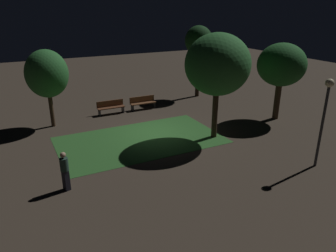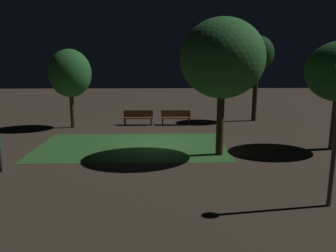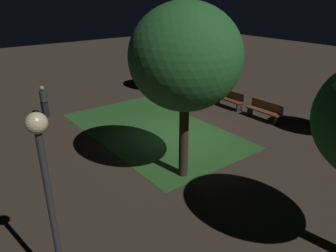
{
  "view_description": "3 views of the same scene",
  "coord_description": "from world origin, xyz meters",
  "px_view_note": "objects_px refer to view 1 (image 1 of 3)",
  "views": [
    {
      "loc": [
        6.96,
        15.48,
        6.79
      ],
      "look_at": [
        -0.39,
        0.97,
        0.65
      ],
      "focal_mm": 34.35,
      "sensor_mm": 36.0,
      "label": 1
    },
    {
      "loc": [
        -0.23,
        15.05,
        3.92
      ],
      "look_at": [
        -0.55,
        0.96,
        1.01
      ],
      "focal_mm": 34.55,
      "sensor_mm": 36.0,
      "label": 2
    },
    {
      "loc": [
        -9.79,
        8.16,
        5.71
      ],
      "look_at": [
        -0.14,
        0.72,
        0.61
      ],
      "focal_mm": 34.19,
      "sensor_mm": 36.0,
      "label": 3
    }
  ],
  "objects_px": {
    "bench_lawn_edge": "(143,102)",
    "tree_back_left": "(218,65)",
    "lamp_post_plaza_east": "(325,107)",
    "bench_front_left": "(111,107)",
    "tree_tall_center": "(281,65)",
    "tree_right_canopy": "(47,74)",
    "tree_near_wall": "(199,42)",
    "pedestrian": "(65,170)"
  },
  "relations": [
    {
      "from": "bench_lawn_edge",
      "to": "bench_front_left",
      "type": "distance_m",
      "value": 2.3
    },
    {
      "from": "tree_near_wall",
      "to": "tree_back_left",
      "type": "height_order",
      "value": "tree_back_left"
    },
    {
      "from": "tree_near_wall",
      "to": "tree_right_canopy",
      "type": "xyz_separation_m",
      "value": [
        11.24,
        1.91,
        -1.07
      ]
    },
    {
      "from": "bench_lawn_edge",
      "to": "lamp_post_plaza_east",
      "type": "xyz_separation_m",
      "value": [
        -3.65,
        11.33,
        2.27
      ]
    },
    {
      "from": "tree_tall_center",
      "to": "bench_lawn_edge",
      "type": "bearing_deg",
      "value": -39.93
    },
    {
      "from": "bench_lawn_edge",
      "to": "tree_back_left",
      "type": "bearing_deg",
      "value": 103.38
    },
    {
      "from": "tree_near_wall",
      "to": "pedestrian",
      "type": "relative_size",
      "value": 3.35
    },
    {
      "from": "lamp_post_plaza_east",
      "to": "tree_near_wall",
      "type": "bearing_deg",
      "value": -96.84
    },
    {
      "from": "bench_front_left",
      "to": "lamp_post_plaza_east",
      "type": "distance_m",
      "value": 13.0
    },
    {
      "from": "tree_tall_center",
      "to": "pedestrian",
      "type": "xyz_separation_m",
      "value": [
        13.47,
        2.66,
        -2.54
      ]
    },
    {
      "from": "bench_lawn_edge",
      "to": "tree_right_canopy",
      "type": "distance_m",
      "value": 6.67
    },
    {
      "from": "bench_front_left",
      "to": "tree_tall_center",
      "type": "distance_m",
      "value": 11.08
    },
    {
      "from": "bench_front_left",
      "to": "tree_back_left",
      "type": "xyz_separation_m",
      "value": [
        -3.82,
        6.42,
        3.46
      ]
    },
    {
      "from": "tree_tall_center",
      "to": "pedestrian",
      "type": "distance_m",
      "value": 13.96
    },
    {
      "from": "bench_front_left",
      "to": "pedestrian",
      "type": "distance_m",
      "value": 9.42
    },
    {
      "from": "tree_near_wall",
      "to": "tree_tall_center",
      "type": "relative_size",
      "value": 1.14
    },
    {
      "from": "bench_lawn_edge",
      "to": "tree_back_left",
      "type": "relative_size",
      "value": 0.32
    },
    {
      "from": "tree_right_canopy",
      "to": "tree_back_left",
      "type": "distance_m",
      "value": 9.55
    },
    {
      "from": "lamp_post_plaza_east",
      "to": "bench_lawn_edge",
      "type": "bearing_deg",
      "value": -72.14
    },
    {
      "from": "pedestrian",
      "to": "lamp_post_plaza_east",
      "type": "bearing_deg",
      "value": 163.78
    },
    {
      "from": "tree_right_canopy",
      "to": "tree_back_left",
      "type": "height_order",
      "value": "tree_back_left"
    },
    {
      "from": "tree_right_canopy",
      "to": "lamp_post_plaza_east",
      "type": "relative_size",
      "value": 1.13
    },
    {
      "from": "tree_back_left",
      "to": "lamp_post_plaza_east",
      "type": "height_order",
      "value": "tree_back_left"
    },
    {
      "from": "bench_front_left",
      "to": "pedestrian",
      "type": "bearing_deg",
      "value": 62.09
    },
    {
      "from": "tree_tall_center",
      "to": "pedestrian",
      "type": "height_order",
      "value": "tree_tall_center"
    },
    {
      "from": "tree_back_left",
      "to": "lamp_post_plaza_east",
      "type": "relative_size",
      "value": 1.4
    },
    {
      "from": "tree_tall_center",
      "to": "pedestrian",
      "type": "bearing_deg",
      "value": 11.15
    },
    {
      "from": "tree_right_canopy",
      "to": "bench_lawn_edge",
      "type": "bearing_deg",
      "value": -173.4
    },
    {
      "from": "lamp_post_plaza_east",
      "to": "bench_front_left",
      "type": "bearing_deg",
      "value": -62.31
    },
    {
      "from": "bench_front_left",
      "to": "tree_back_left",
      "type": "height_order",
      "value": "tree_back_left"
    },
    {
      "from": "tree_tall_center",
      "to": "tree_right_canopy",
      "type": "height_order",
      "value": "tree_tall_center"
    },
    {
      "from": "tree_right_canopy",
      "to": "lamp_post_plaza_east",
      "type": "xyz_separation_m",
      "value": [
        -9.73,
        10.63,
        -0.39
      ]
    },
    {
      "from": "tree_tall_center",
      "to": "bench_front_left",
      "type": "bearing_deg",
      "value": -32.0
    },
    {
      "from": "pedestrian",
      "to": "bench_front_left",
      "type": "bearing_deg",
      "value": -117.91
    },
    {
      "from": "tree_right_canopy",
      "to": "pedestrian",
      "type": "height_order",
      "value": "tree_right_canopy"
    },
    {
      "from": "tree_right_canopy",
      "to": "pedestrian",
      "type": "bearing_deg",
      "value": 85.31
    },
    {
      "from": "bench_lawn_edge",
      "to": "lamp_post_plaza_east",
      "type": "distance_m",
      "value": 12.12
    },
    {
      "from": "tree_back_left",
      "to": "pedestrian",
      "type": "distance_m",
      "value": 9.0
    },
    {
      "from": "tree_tall_center",
      "to": "lamp_post_plaza_east",
      "type": "distance_m",
      "value": 6.5
    },
    {
      "from": "bench_lawn_edge",
      "to": "pedestrian",
      "type": "relative_size",
      "value": 1.12
    },
    {
      "from": "bench_lawn_edge",
      "to": "tree_right_canopy",
      "type": "xyz_separation_m",
      "value": [
        6.08,
        0.7,
        2.66
      ]
    },
    {
      "from": "tree_right_canopy",
      "to": "tree_back_left",
      "type": "bearing_deg",
      "value": 143.06
    }
  ]
}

